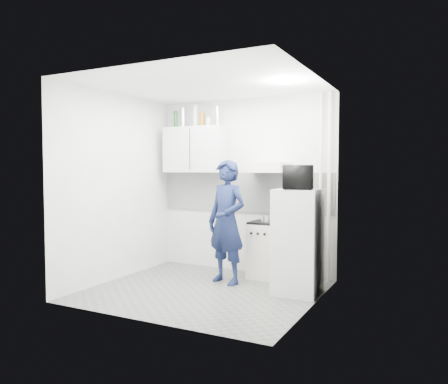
% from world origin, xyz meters
% --- Properties ---
extents(floor, '(2.80, 2.80, 0.00)m').
position_xyz_m(floor, '(0.00, 0.00, 0.00)').
color(floor, '#5B5B5B').
rests_on(floor, ground).
extents(ceiling, '(2.80, 2.80, 0.00)m').
position_xyz_m(ceiling, '(0.00, 0.00, 2.60)').
color(ceiling, white).
rests_on(ceiling, wall_back).
extents(wall_back, '(2.80, 0.00, 2.80)m').
position_xyz_m(wall_back, '(0.00, 1.25, 1.30)').
color(wall_back, silver).
rests_on(wall_back, floor).
extents(wall_left, '(0.00, 2.60, 2.60)m').
position_xyz_m(wall_left, '(-1.40, 0.00, 1.30)').
color(wall_left, silver).
rests_on(wall_left, floor).
extents(wall_right, '(0.00, 2.60, 2.60)m').
position_xyz_m(wall_right, '(1.40, 0.00, 1.30)').
color(wall_right, silver).
rests_on(wall_right, floor).
extents(person, '(0.70, 0.55, 1.67)m').
position_xyz_m(person, '(0.08, 0.49, 0.84)').
color(person, '#121A3A').
rests_on(person, floor).
extents(stove, '(0.49, 0.49, 0.78)m').
position_xyz_m(stove, '(0.48, 1.00, 0.39)').
color(stove, silver).
rests_on(stove, floor).
extents(fridge, '(0.55, 0.55, 1.30)m').
position_xyz_m(fridge, '(1.10, 0.42, 0.65)').
color(fridge, silver).
rests_on(fridge, floor).
extents(stove_top, '(0.47, 0.47, 0.03)m').
position_xyz_m(stove_top, '(0.48, 1.00, 0.79)').
color(stove_top, black).
rests_on(stove_top, stove).
extents(saucepan, '(0.16, 0.16, 0.09)m').
position_xyz_m(saucepan, '(0.47, 0.98, 0.85)').
color(saucepan, silver).
rests_on(saucepan, stove_top).
extents(microwave, '(0.61, 0.49, 0.30)m').
position_xyz_m(microwave, '(1.10, 0.42, 1.45)').
color(microwave, black).
rests_on(microwave, fridge).
extents(bottle_a, '(0.06, 0.06, 0.27)m').
position_xyz_m(bottle_a, '(-1.12, 1.07, 2.33)').
color(bottle_a, '#144C1E').
rests_on(bottle_a, upper_cabinet).
extents(bottle_b, '(0.08, 0.08, 0.31)m').
position_xyz_m(bottle_b, '(-0.98, 1.07, 2.35)').
color(bottle_b, silver).
rests_on(bottle_b, upper_cabinet).
extents(bottle_d, '(0.08, 0.08, 0.33)m').
position_xyz_m(bottle_d, '(-0.75, 1.07, 2.37)').
color(bottle_d, '#B2B7BC').
rests_on(bottle_d, upper_cabinet).
extents(canister_a, '(0.09, 0.09, 0.22)m').
position_xyz_m(canister_a, '(-0.64, 1.07, 2.31)').
color(canister_a, brown).
rests_on(canister_a, upper_cabinet).
extents(canister_b, '(0.07, 0.07, 0.14)m').
position_xyz_m(canister_b, '(-0.53, 1.07, 2.27)').
color(canister_b, '#B2B7BC').
rests_on(canister_b, upper_cabinet).
extents(bottle_e, '(0.07, 0.07, 0.29)m').
position_xyz_m(bottle_e, '(-0.37, 1.07, 2.35)').
color(bottle_e, silver).
rests_on(bottle_e, upper_cabinet).
extents(upper_cabinet, '(1.00, 0.35, 0.70)m').
position_xyz_m(upper_cabinet, '(-0.75, 1.07, 1.85)').
color(upper_cabinet, silver).
rests_on(upper_cabinet, wall_back).
extents(range_hood, '(0.60, 0.50, 0.14)m').
position_xyz_m(range_hood, '(0.45, 1.00, 1.57)').
color(range_hood, silver).
rests_on(range_hood, wall_back).
extents(backsplash, '(2.74, 0.03, 0.60)m').
position_xyz_m(backsplash, '(0.00, 1.24, 1.20)').
color(backsplash, white).
rests_on(backsplash, wall_back).
extents(pipe_a, '(0.05, 0.05, 2.60)m').
position_xyz_m(pipe_a, '(1.30, 1.17, 1.30)').
color(pipe_a, silver).
rests_on(pipe_a, floor).
extents(pipe_b, '(0.04, 0.04, 2.60)m').
position_xyz_m(pipe_b, '(1.18, 1.17, 1.30)').
color(pipe_b, silver).
rests_on(pipe_b, floor).
extents(ceiling_spot_fixture, '(0.10, 0.10, 0.02)m').
position_xyz_m(ceiling_spot_fixture, '(1.00, 0.20, 2.57)').
color(ceiling_spot_fixture, white).
rests_on(ceiling_spot_fixture, ceiling).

